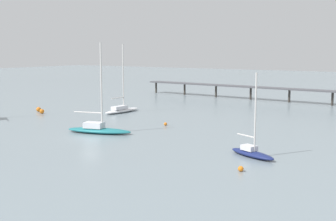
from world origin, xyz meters
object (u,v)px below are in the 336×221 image
object	(u,v)px
mooring_buoy_far	(42,111)
mooring_buoy_inner	(39,109)
sailboat_navy	(252,151)
sailboat_white	(122,109)
sailboat_teal	(98,128)
mooring_buoy_outer	(165,124)
mooring_buoy_mid	(241,169)
pier	(302,85)

from	to	relation	value
mooring_buoy_far	mooring_buoy_inner	distance (m)	2.76
sailboat_navy	mooring_buoy_far	world-z (taller)	sailboat_navy
sailboat_white	sailboat_teal	xyz separation A→B (m)	(10.33, -17.83, -0.03)
sailboat_teal	mooring_buoy_far	bearing A→B (deg)	158.34
sailboat_navy	mooring_buoy_outer	distance (m)	22.30
sailboat_white	sailboat_navy	size ratio (longest dim) A/B	1.37
sailboat_white	mooring_buoy_far	size ratio (longest dim) A/B	15.08
sailboat_white	mooring_buoy_inner	bearing A→B (deg)	-150.43
mooring_buoy_mid	mooring_buoy_inner	size ratio (longest dim) A/B	0.62
sailboat_navy	mooring_buoy_outer	world-z (taller)	sailboat_navy
sailboat_white	sailboat_navy	xyz separation A→B (m)	(33.94, -18.93, -0.12)
mooring_buoy_outer	mooring_buoy_inner	world-z (taller)	mooring_buoy_inner
mooring_buoy_mid	sailboat_white	bearing A→B (deg)	144.63
mooring_buoy_far	pier	bearing A→B (deg)	50.02
sailboat_white	mooring_buoy_outer	world-z (taller)	sailboat_white
mooring_buoy_inner	mooring_buoy_outer	bearing A→B (deg)	0.85
mooring_buoy_inner	pier	bearing A→B (deg)	47.24
sailboat_teal	sailboat_navy	bearing A→B (deg)	-2.67
mooring_buoy_outer	mooring_buoy_inner	distance (m)	28.71
mooring_buoy_far	sailboat_navy	bearing A→B (deg)	-12.13
mooring_buoy_far	mooring_buoy_inner	bearing A→B (deg)	151.50
sailboat_white	mooring_buoy_inner	distance (m)	15.95
sailboat_navy	mooring_buoy_inner	xyz separation A→B (m)	(-47.81, 11.07, -0.16)
mooring_buoy_far	mooring_buoy_inner	world-z (taller)	mooring_buoy_inner
sailboat_white	mooring_buoy_inner	world-z (taller)	sailboat_white
pier	mooring_buoy_inner	bearing A→B (deg)	-132.76
sailboat_white	sailboat_navy	world-z (taller)	sailboat_white
sailboat_teal	mooring_buoy_far	distance (m)	23.43
sailboat_white	sailboat_teal	world-z (taller)	sailboat_white
mooring_buoy_outer	mooring_buoy_inner	xyz separation A→B (m)	(-28.70, -0.43, 0.19)
sailboat_teal	mooring_buoy_inner	world-z (taller)	sailboat_teal
sailboat_white	mooring_buoy_mid	world-z (taller)	sailboat_white
mooring_buoy_mid	mooring_buoy_far	bearing A→B (deg)	161.21
sailboat_teal	mooring_buoy_inner	size ratio (longest dim) A/B	14.29
pier	mooring_buoy_far	xyz separation A→B (m)	(-35.30, -42.10, -3.61)
pier	sailboat_teal	size ratio (longest dim) A/B	4.61
mooring_buoy_inner	mooring_buoy_far	bearing A→B (deg)	-28.50
sailboat_white	mooring_buoy_inner	size ratio (longest dim) A/B	14.31
mooring_buoy_inner	sailboat_white	bearing A→B (deg)	29.57
sailboat_white	sailboat_navy	bearing A→B (deg)	-29.16
mooring_buoy_far	mooring_buoy_inner	xyz separation A→B (m)	(-2.42, 1.32, 0.02)
mooring_buoy_outer	pier	bearing A→B (deg)	77.40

